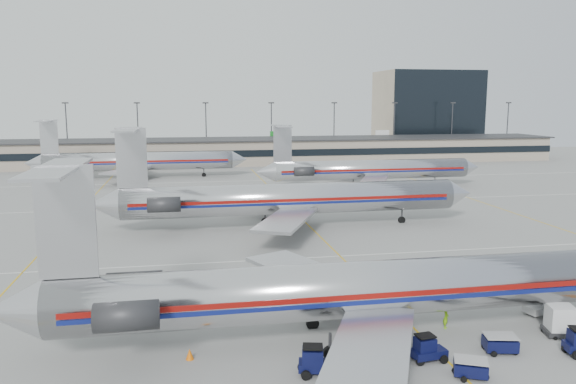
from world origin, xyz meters
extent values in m
plane|color=gray|center=(0.00, 0.00, 0.00)|extent=(260.00, 260.00, 0.00)
cube|color=silver|center=(0.00, 10.00, 0.01)|extent=(160.00, 0.15, 0.02)
cube|color=gray|center=(0.00, 98.00, 3.00)|extent=(160.00, 16.00, 6.00)
cube|color=black|center=(0.00, 89.90, 3.20)|extent=(160.00, 0.20, 1.60)
cube|color=#2D2D30|center=(0.00, 98.00, 6.10)|extent=(162.00, 17.00, 0.30)
cylinder|color=#38383D|center=(-45.00, 112.00, 7.50)|extent=(0.30, 0.30, 15.00)
cube|color=#2D2D30|center=(-45.00, 112.00, 15.10)|extent=(1.60, 0.40, 0.35)
cylinder|color=#38383D|center=(-27.00, 112.00, 7.50)|extent=(0.30, 0.30, 15.00)
cube|color=#2D2D30|center=(-27.00, 112.00, 15.10)|extent=(1.60, 0.40, 0.35)
cylinder|color=#38383D|center=(-9.00, 112.00, 7.50)|extent=(0.30, 0.30, 15.00)
cube|color=#2D2D30|center=(-9.00, 112.00, 15.10)|extent=(1.60, 0.40, 0.35)
cylinder|color=#38383D|center=(9.00, 112.00, 7.50)|extent=(0.30, 0.30, 15.00)
cube|color=#2D2D30|center=(9.00, 112.00, 15.10)|extent=(1.60, 0.40, 0.35)
cylinder|color=#38383D|center=(27.00, 112.00, 7.50)|extent=(0.30, 0.30, 15.00)
cube|color=#2D2D30|center=(27.00, 112.00, 15.10)|extent=(1.60, 0.40, 0.35)
cylinder|color=#38383D|center=(45.00, 112.00, 7.50)|extent=(0.30, 0.30, 15.00)
cube|color=#2D2D30|center=(45.00, 112.00, 15.10)|extent=(1.60, 0.40, 0.35)
cylinder|color=#38383D|center=(63.00, 112.00, 7.50)|extent=(0.30, 0.30, 15.00)
cube|color=#2D2D30|center=(63.00, 112.00, 15.10)|extent=(1.60, 0.40, 0.35)
cylinder|color=#38383D|center=(81.00, 112.00, 7.50)|extent=(0.30, 0.30, 15.00)
cube|color=#2D2D30|center=(81.00, 112.00, 15.10)|extent=(1.60, 0.40, 0.35)
cube|color=tan|center=(62.00, 128.00, 12.50)|extent=(30.00, 20.00, 25.00)
cylinder|color=silver|center=(-3.92, -9.58, 3.42)|extent=(39.06, 3.61, 3.61)
cone|color=#BBBBC0|center=(-25.20, -9.58, 3.42)|extent=(3.51, 3.61, 3.61)
cube|color=maroon|center=(-3.92, -11.40, 3.56)|extent=(37.10, 0.05, 0.34)
cube|color=navy|center=(-3.92, -11.40, 3.17)|extent=(37.10, 0.05, 0.27)
cube|color=#BBBBC0|center=(-5.87, -2.75, 2.44)|extent=(9.08, 13.24, 0.31)
cube|color=#BBBBC0|center=(-5.87, -16.42, 2.44)|extent=(9.08, 13.24, 0.31)
cube|color=#BBBBC0|center=(-21.98, -9.58, 8.54)|extent=(3.32, 0.24, 6.64)
cube|color=#BBBBC0|center=(-22.27, -9.58, 11.67)|extent=(2.34, 10.25, 0.18)
cylinder|color=#2D2D30|center=(-18.56, -6.80, 3.71)|extent=(3.51, 1.66, 1.66)
cylinder|color=#2D2D30|center=(-18.56, -12.36, 3.71)|extent=(3.51, 1.66, 1.66)
cylinder|color=#2D2D30|center=(9.75, -9.58, 0.81)|extent=(0.20, 0.20, 1.61)
cylinder|color=#2D2D30|center=(-6.85, -11.93, 0.81)|extent=(0.20, 0.20, 1.61)
cylinder|color=#2D2D30|center=(-6.85, -7.24, 0.81)|extent=(0.20, 0.20, 1.61)
cylinder|color=black|center=(9.75, -9.58, 0.34)|extent=(0.88, 0.29, 0.88)
cylinder|color=silver|center=(-2.20, 23.82, 3.58)|extent=(40.97, 3.79, 3.79)
cone|color=silver|center=(19.92, 23.82, 3.58)|extent=(3.28, 3.79, 3.79)
cone|color=#BBBBC0|center=(-24.53, 23.82, 3.58)|extent=(3.69, 3.79, 3.79)
cube|color=maroon|center=(-2.20, 21.91, 3.74)|extent=(38.92, 0.05, 0.36)
cube|color=navy|center=(-2.20, 21.91, 3.33)|extent=(38.92, 0.05, 0.29)
cube|color=#BBBBC0|center=(-4.25, 30.99, 2.56)|extent=(9.53, 13.89, 0.33)
cube|color=#BBBBC0|center=(-4.25, 16.65, 2.56)|extent=(9.53, 13.89, 0.33)
cube|color=#BBBBC0|center=(-21.15, 23.82, 8.96)|extent=(3.48, 0.26, 6.97)
cube|color=#BBBBC0|center=(-21.46, 23.82, 12.24)|extent=(2.46, 10.75, 0.18)
cylinder|color=#2D2D30|center=(-17.57, 26.74, 3.89)|extent=(3.69, 1.74, 1.74)
cylinder|color=#2D2D30|center=(-17.57, 20.90, 3.89)|extent=(3.69, 1.74, 1.74)
cylinder|color=#2D2D30|center=(12.13, 23.82, 0.85)|extent=(0.20, 0.20, 1.69)
cylinder|color=#2D2D30|center=(-5.28, 21.36, 0.85)|extent=(0.20, 0.20, 1.69)
cylinder|color=#2D2D30|center=(-5.28, 26.28, 0.85)|extent=(0.20, 0.20, 1.69)
cylinder|color=black|center=(12.13, 23.82, 0.36)|extent=(0.92, 0.31, 0.92)
cylinder|color=silver|center=(18.22, 53.24, 3.29)|extent=(35.72, 3.48, 3.48)
cone|color=silver|center=(37.59, 53.24, 3.29)|extent=(3.01, 3.48, 3.48)
cone|color=#BBBBC0|center=(-1.33, 53.24, 3.29)|extent=(3.38, 3.48, 3.48)
cube|color=maroon|center=(18.22, 51.50, 3.43)|extent=(33.94, 0.05, 0.33)
cube|color=navy|center=(18.22, 51.50, 3.06)|extent=(33.94, 0.05, 0.26)
cube|color=#BBBBC0|center=(16.34, 59.83, 2.35)|extent=(8.74, 12.74, 0.30)
cube|color=#BBBBC0|center=(16.34, 46.66, 2.35)|extent=(8.74, 12.74, 0.30)
cube|color=#BBBBC0|center=(1.77, 53.24, 8.23)|extent=(3.20, 0.24, 6.39)
cube|color=#BBBBC0|center=(1.49, 53.24, 11.23)|extent=(2.26, 9.87, 0.17)
cylinder|color=#2D2D30|center=(5.06, 55.92, 3.57)|extent=(3.38, 1.60, 1.60)
cylinder|color=#2D2D30|center=(5.06, 50.57, 3.57)|extent=(3.38, 1.60, 1.60)
cylinder|color=#2D2D30|center=(30.44, 53.24, 0.78)|extent=(0.19, 0.19, 1.55)
cylinder|color=#2D2D30|center=(15.40, 50.99, 0.78)|extent=(0.19, 0.19, 1.55)
cylinder|color=#2D2D30|center=(15.40, 55.50, 0.78)|extent=(0.19, 0.19, 1.55)
cylinder|color=black|center=(30.44, 53.24, 0.33)|extent=(0.85, 0.28, 0.85)
cylinder|color=silver|center=(-23.95, 74.15, 3.43)|extent=(37.29, 3.63, 3.63)
cone|color=silver|center=(-3.73, 74.15, 3.43)|extent=(3.14, 3.63, 3.63)
cone|color=#BBBBC0|center=(-44.36, 74.15, 3.43)|extent=(3.53, 3.63, 3.63)
cube|color=maroon|center=(-23.95, 72.32, 3.58)|extent=(35.42, 0.05, 0.34)
cube|color=navy|center=(-23.95, 72.32, 3.19)|extent=(35.42, 0.05, 0.27)
cube|color=#BBBBC0|center=(-25.91, 81.02, 2.45)|extent=(9.13, 13.30, 0.31)
cube|color=#BBBBC0|center=(-25.91, 67.28, 2.45)|extent=(9.13, 13.30, 0.31)
cube|color=#BBBBC0|center=(-41.12, 74.15, 8.59)|extent=(3.34, 0.25, 6.67)
cube|color=#BBBBC0|center=(-41.41, 74.15, 11.73)|extent=(2.35, 10.30, 0.18)
cylinder|color=#2D2D30|center=(-37.69, 76.95, 3.73)|extent=(3.53, 1.67, 1.67)
cylinder|color=#2D2D30|center=(-37.69, 71.35, 3.73)|extent=(3.53, 1.67, 1.67)
cylinder|color=#2D2D30|center=(-11.19, 74.15, 0.81)|extent=(0.20, 0.20, 1.62)
cylinder|color=#2D2D30|center=(-26.89, 71.80, 0.81)|extent=(0.20, 0.20, 1.62)
cylinder|color=#2D2D30|center=(-26.89, 76.50, 0.81)|extent=(0.20, 0.20, 1.62)
cylinder|color=black|center=(-11.19, 74.15, 0.34)|extent=(0.88, 0.29, 0.88)
cube|color=black|center=(-8.07, -13.81, 0.54)|extent=(2.36, 1.55, 0.49)
cube|color=black|center=(-8.36, -13.81, 1.14)|extent=(1.38, 1.23, 0.89)
cube|color=black|center=(-8.36, -13.81, 1.73)|extent=(1.32, 1.17, 0.08)
cylinder|color=black|center=(-7.28, -13.32, 0.28)|extent=(0.55, 0.18, 0.55)
cylinder|color=black|center=(-7.28, -14.31, 0.28)|extent=(0.55, 0.18, 0.55)
cylinder|color=black|center=(-8.86, -13.32, 0.28)|extent=(0.55, 0.18, 0.55)
cylinder|color=black|center=(-8.86, -14.31, 0.28)|extent=(0.55, 0.18, 0.55)
cube|color=black|center=(-1.11, -13.38, 0.52)|extent=(2.17, 1.27, 0.47)
cube|color=black|center=(-1.39, -13.38, 1.08)|extent=(1.23, 1.07, 0.84)
cube|color=black|center=(-1.39, -13.38, 1.64)|extent=(1.18, 1.01, 0.07)
cylinder|color=black|center=(-0.36, -12.91, 0.26)|extent=(0.52, 0.17, 0.52)
cylinder|color=black|center=(-0.36, -13.85, 0.26)|extent=(0.52, 0.17, 0.52)
cylinder|color=black|center=(-1.86, -12.91, 0.26)|extent=(0.52, 0.17, 0.52)
cylinder|color=black|center=(-1.86, -13.85, 0.26)|extent=(0.52, 0.17, 0.52)
cylinder|color=black|center=(7.75, -13.85, 0.28)|extent=(0.56, 0.18, 0.56)
cube|color=black|center=(0.38, -15.63, 0.53)|extent=(2.19, 1.90, 0.67)
cube|color=#9A9A9A|center=(0.38, -15.63, 1.01)|extent=(2.19, 1.90, 0.06)
cylinder|color=black|center=(1.05, -15.10, 0.17)|extent=(0.35, 0.13, 0.35)
cylinder|color=black|center=(1.05, -16.16, 0.17)|extent=(0.35, 0.13, 0.35)
cylinder|color=black|center=(-0.30, -15.10, 0.17)|extent=(0.35, 0.13, 0.35)
cylinder|color=black|center=(-0.30, -16.16, 0.17)|extent=(0.35, 0.13, 0.35)
cube|color=black|center=(3.76, -13.04, 0.56)|extent=(2.18, 1.72, 0.71)
cube|color=#9A9A9A|center=(3.76, -13.04, 1.07)|extent=(2.18, 1.72, 0.06)
cylinder|color=black|center=(4.48, -12.47, 0.18)|extent=(0.37, 0.14, 0.37)
cylinder|color=black|center=(4.48, -13.60, 0.18)|extent=(0.37, 0.14, 0.37)
cylinder|color=black|center=(3.05, -12.47, 0.18)|extent=(0.37, 0.14, 0.37)
cylinder|color=black|center=(3.05, -13.60, 0.18)|extent=(0.37, 0.14, 0.37)
cube|color=#2D2D30|center=(9.07, -11.44, 0.27)|extent=(2.27, 2.03, 0.32)
cube|color=silver|center=(9.07, -11.44, 1.24)|extent=(1.93, 1.85, 1.61)
cylinder|color=black|center=(9.82, -10.79, 0.13)|extent=(0.26, 0.13, 0.26)
cylinder|color=black|center=(9.82, -12.08, 0.13)|extent=(0.26, 0.13, 0.26)
cylinder|color=black|center=(8.31, -10.79, 0.13)|extent=(0.26, 0.13, 0.26)
cylinder|color=black|center=(8.31, -12.08, 0.13)|extent=(0.26, 0.13, 0.26)
cube|color=#9A9A9A|center=(10.73, -7.68, 0.45)|extent=(3.79, 2.10, 0.50)
cube|color=#2D2D30|center=(11.32, -7.68, 1.59)|extent=(3.74, 1.73, 1.28)
cylinder|color=black|center=(12.02, -7.13, 0.25)|extent=(0.50, 0.16, 0.50)
cylinder|color=black|center=(12.02, -8.23, 0.25)|extent=(0.50, 0.16, 0.50)
cylinder|color=black|center=(9.43, -7.13, 0.25)|extent=(0.50, 0.16, 0.50)
cylinder|color=black|center=(9.43, -8.23, 0.25)|extent=(0.50, 0.16, 0.50)
imported|color=#83D313|center=(2.14, -8.95, 0.78)|extent=(0.61, 0.68, 1.55)
cone|color=orange|center=(-15.21, -10.51, 0.34)|extent=(0.51, 0.51, 0.67)
camera|label=1|loc=(-15.21, -42.90, 15.38)|focal=35.00mm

